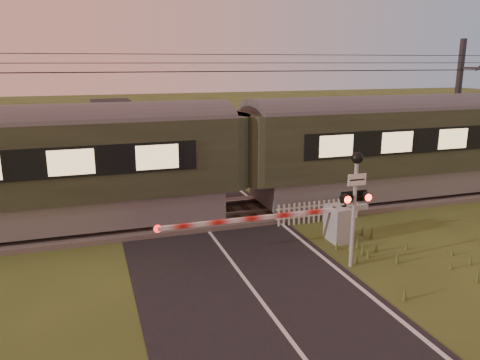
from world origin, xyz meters
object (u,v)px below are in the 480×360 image
object	(u,v)px
train	(239,155)
crossing_signal	(355,189)
boom_gate	(329,223)
catenary_mast	(457,108)
picket_fence	(319,211)

from	to	relation	value
train	crossing_signal	xyz separation A→B (m)	(1.60, -5.70, -0.01)
crossing_signal	boom_gate	bearing A→B (deg)	80.23
boom_gate	catenary_mast	size ratio (longest dim) A/B	1.04
crossing_signal	picket_fence	bearing A→B (deg)	76.25
train	crossing_signal	distance (m)	5.92
picket_fence	catenary_mast	world-z (taller)	catenary_mast
train	crossing_signal	world-z (taller)	train
train	boom_gate	xyz separation A→B (m)	(1.93, -3.76, -1.69)
train	boom_gate	world-z (taller)	train
picket_fence	boom_gate	bearing A→B (deg)	-107.76
train	catenary_mast	world-z (taller)	catenary_mast
train	crossing_signal	size ratio (longest dim) A/B	13.03
catenary_mast	boom_gate	bearing A→B (deg)	-149.90
train	catenary_mast	bearing A→B (deg)	10.29
train	boom_gate	bearing A→B (deg)	-62.80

